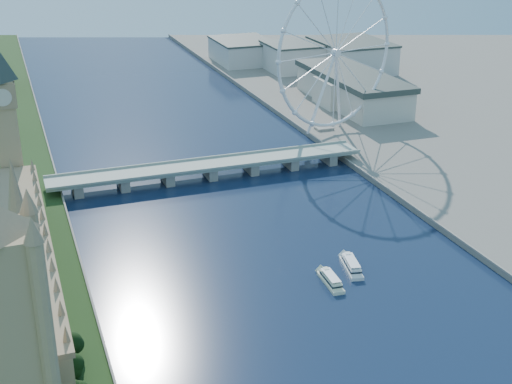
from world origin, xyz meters
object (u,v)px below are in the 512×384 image
victoria_tower (8,334)px  london_eye (336,53)px  tour_boat_near (331,284)px  tour_boat_far (351,270)px

victoria_tower → london_eye: 393.99m
tour_boat_near → tour_boat_far: tour_boat_far is taller
london_eye → tour_boat_far: size_ratio=4.51×
victoria_tower → tour_boat_far: size_ratio=4.06×
london_eye → tour_boat_far: london_eye is taller
tour_boat_far → tour_boat_near: bearing=-137.4°
tour_boat_far → london_eye: bearing=78.2°
tour_boat_near → tour_boat_far: bearing=34.4°
london_eye → tour_boat_near: (-105.46, -219.27, -67.52)m
tour_boat_far → victoria_tower: bearing=-140.1°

